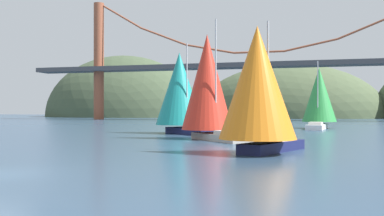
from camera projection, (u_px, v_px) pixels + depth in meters
ground_plane at (1, 175)px, 19.65m from camera, size 360.00×360.00×0.00m
headland_left at (123, 117)px, 164.41m from camera, size 59.20×44.00×45.08m
headland_center at (288, 117)px, 148.49m from camera, size 62.94×44.00×35.97m
suspension_bridge at (259, 61)px, 111.28m from camera, size 124.34×6.00×32.43m
sailboat_green_sail at (319, 97)px, 66.00m from camera, size 5.62×9.59×9.87m
sailboat_orange_sail at (258, 85)px, 28.64m from camera, size 6.48×8.71×8.81m
sailboat_scarlet_sail at (208, 84)px, 42.70m from camera, size 8.51×8.98×11.28m
sailboat_teal_sail at (180, 91)px, 52.52m from camera, size 9.50×9.18×10.49m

